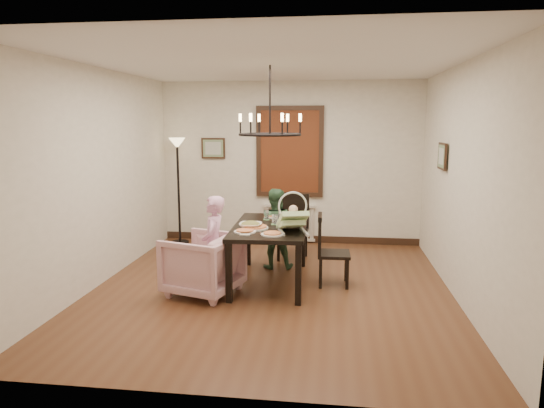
% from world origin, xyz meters
% --- Properties ---
extents(room_shell, '(4.51, 5.00, 2.81)m').
position_xyz_m(room_shell, '(0.00, 0.37, 1.40)').
color(room_shell, brown).
rests_on(room_shell, ground).
extents(dining_table, '(0.98, 1.69, 0.78)m').
position_xyz_m(dining_table, '(-0.05, 0.25, 0.69)').
color(dining_table, black).
rests_on(dining_table, room_shell).
extents(chair_far, '(0.49, 0.49, 1.01)m').
position_xyz_m(chair_far, '(0.15, 1.41, 0.50)').
color(chair_far, black).
rests_on(chair_far, room_shell).
extents(chair_right, '(0.42, 0.42, 0.94)m').
position_xyz_m(chair_right, '(0.79, 0.27, 0.47)').
color(chair_right, black).
rests_on(chair_right, room_shell).
extents(armchair, '(1.03, 1.01, 0.75)m').
position_xyz_m(armchair, '(-0.82, -0.27, 0.38)').
color(armchair, beige).
rests_on(armchair, room_shell).
extents(elderly_woman, '(0.26, 0.38, 1.01)m').
position_xyz_m(elderly_woman, '(-0.69, -0.23, 0.51)').
color(elderly_woman, '#E29FC7').
rests_on(elderly_woman, room_shell).
extents(seated_man, '(0.51, 0.42, 0.97)m').
position_xyz_m(seated_man, '(-0.08, 0.92, 0.48)').
color(seated_man, '#375D3C').
rests_on(seated_man, room_shell).
extents(baby_bouncer, '(0.51, 0.61, 0.34)m').
position_xyz_m(baby_bouncer, '(0.27, -0.12, 0.95)').
color(baby_bouncer, '#C1ECA2').
rests_on(baby_bouncer, dining_table).
extents(salad_bowl, '(0.35, 0.35, 0.09)m').
position_xyz_m(salad_bowl, '(-0.27, 0.02, 0.82)').
color(salad_bowl, white).
rests_on(salad_bowl, dining_table).
extents(pizza_platter, '(0.34, 0.34, 0.04)m').
position_xyz_m(pizza_platter, '(-0.21, 0.01, 0.80)').
color(pizza_platter, tan).
rests_on(pizza_platter, dining_table).
extents(drinking_glass, '(0.07, 0.07, 0.14)m').
position_xyz_m(drinking_glass, '(0.03, 0.26, 0.85)').
color(drinking_glass, silver).
rests_on(drinking_glass, dining_table).
extents(window_blinds, '(1.00, 0.03, 1.40)m').
position_xyz_m(window_blinds, '(0.00, 2.46, 1.60)').
color(window_blinds, brown).
rests_on(window_blinds, room_shell).
extents(radiator, '(0.92, 0.12, 0.62)m').
position_xyz_m(radiator, '(0.00, 2.48, 0.35)').
color(radiator, silver).
rests_on(radiator, room_shell).
extents(picture_back, '(0.42, 0.03, 0.36)m').
position_xyz_m(picture_back, '(-1.35, 2.47, 1.65)').
color(picture_back, black).
rests_on(picture_back, room_shell).
extents(picture_right, '(0.03, 0.42, 0.36)m').
position_xyz_m(picture_right, '(2.21, 0.90, 1.65)').
color(picture_right, black).
rests_on(picture_right, room_shell).
extents(floor_lamp, '(0.30, 0.30, 1.80)m').
position_xyz_m(floor_lamp, '(-1.90, 2.15, 0.90)').
color(floor_lamp, black).
rests_on(floor_lamp, room_shell).
extents(chandelier, '(0.80, 0.80, 0.04)m').
position_xyz_m(chandelier, '(-0.05, 0.25, 1.95)').
color(chandelier, black).
rests_on(chandelier, room_shell).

